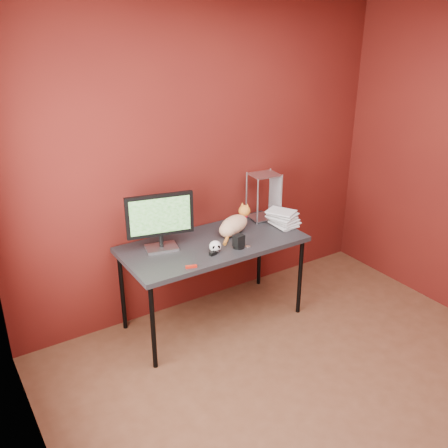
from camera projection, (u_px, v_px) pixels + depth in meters
room at (361, 212)px, 2.81m from camera, size 3.52×3.52×2.61m
desk at (213, 248)px, 4.09m from camera, size 1.50×0.70×0.75m
monitor at (160, 219)px, 3.86m from camera, size 0.52×0.22×0.46m
cat at (234, 224)px, 4.21m from camera, size 0.41×0.32×0.22m
skull_mug at (215, 246)px, 3.88m from camera, size 0.10×0.10×0.09m
speaker at (239, 242)px, 3.96m from camera, size 0.09×0.09×0.11m
book_stack at (279, 147)px, 4.07m from camera, size 0.27×0.29×1.42m
wire_rack at (264, 196)px, 4.46m from camera, size 0.26×0.22×0.42m
pocket_knife at (191, 267)px, 3.66m from camera, size 0.09×0.05×0.02m
black_gadget at (213, 253)px, 3.85m from camera, size 0.06×0.04×0.03m
washer at (248, 246)px, 3.99m from camera, size 0.04×0.04×0.00m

